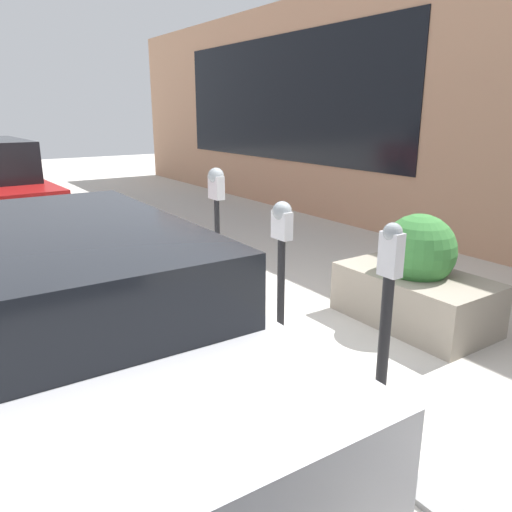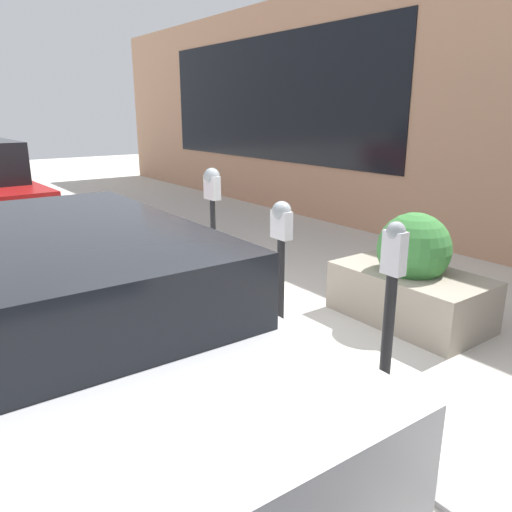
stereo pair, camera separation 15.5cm
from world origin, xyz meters
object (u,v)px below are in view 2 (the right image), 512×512
Objects in this scene: planter_box at (411,279)px; parked_car_middle at (52,320)px; parking_meter_nearest at (391,295)px; parking_meter_middle at (212,204)px; parking_meter_second at (281,246)px.

planter_box is 3.36m from parked_car_middle.
parking_meter_nearest is 0.91× the size of planter_box.
planter_box is at bearing -94.25° from parked_car_middle.
parked_car_middle is (-1.12, 1.91, -0.38)m from parking_meter_middle.
parked_car_middle is at bearing 84.84° from planter_box.
planter_box is at bearing -134.77° from parking_meter_middle.
parked_car_middle is at bearing 59.43° from parking_meter_nearest.
parked_car_middle is (0.04, 1.87, -0.21)m from parking_meter_second.
parking_meter_second is at bearing 3.50° from parking_meter_nearest.
planter_box is (-1.42, -1.43, -0.70)m from parking_meter_middle.
parking_meter_middle is 2.24m from parked_car_middle.
parking_meter_second is 0.89× the size of parking_meter_middle.
parking_meter_second reaches higher than planter_box.
planter_box is at bearing -100.27° from parking_meter_second.
parking_meter_middle is at bearing -1.77° from parking_meter_second.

